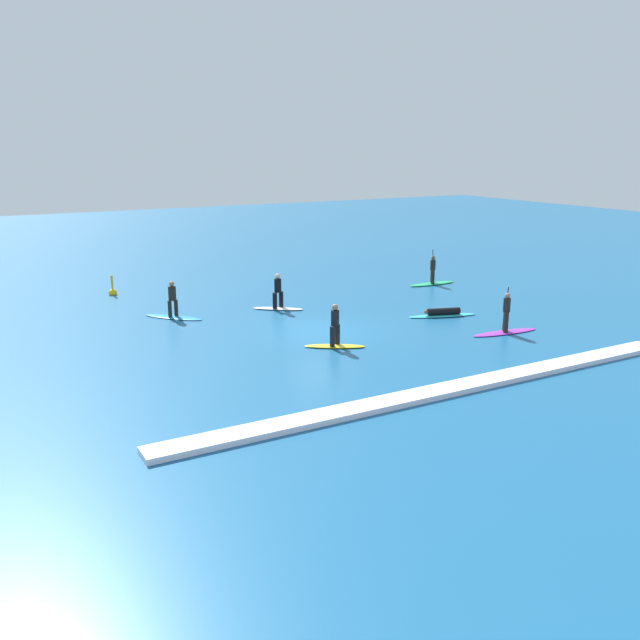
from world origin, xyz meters
TOP-DOWN VIEW (x-y plane):
  - ground_plane at (0.00, 0.00)m, footprint 120.00×120.00m
  - surfer_on_blue_board at (-4.83, 5.40)m, footprint 2.49×2.71m
  - surfer_on_purple_board at (6.78, -4.17)m, footprint 3.29×1.01m
  - surfer_on_green_board at (10.64, 5.66)m, footprint 3.09×0.82m
  - surfer_on_yellow_board at (-0.67, -2.41)m, footprint 2.37×1.73m
  - surfer_on_teal_board at (6.34, -0.55)m, footprint 3.32×1.59m
  - surfer_on_white_board at (0.17, 4.49)m, footprint 2.33×1.97m
  - marker_buoy at (-6.13, 11.87)m, footprint 0.44×0.44m
  - wave_crest at (0.00, -8.61)m, footprint 20.22×0.90m

SIDE VIEW (x-z plane):
  - ground_plane at x=0.00m, z-range 0.00..0.00m
  - wave_crest at x=0.00m, z-range 0.00..0.18m
  - surfer_on_teal_board at x=6.34m, z-range -0.06..0.35m
  - marker_buoy at x=-6.13m, z-range -0.42..0.76m
  - surfer_on_green_board at x=10.64m, z-range -0.67..1.41m
  - surfer_on_purple_board at x=6.78m, z-range -0.55..1.45m
  - surfer_on_blue_board at x=-4.83m, z-range -0.38..1.37m
  - surfer_on_yellow_board at x=-0.67m, z-range -0.36..1.41m
  - surfer_on_white_board at x=0.17m, z-range -0.36..1.43m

